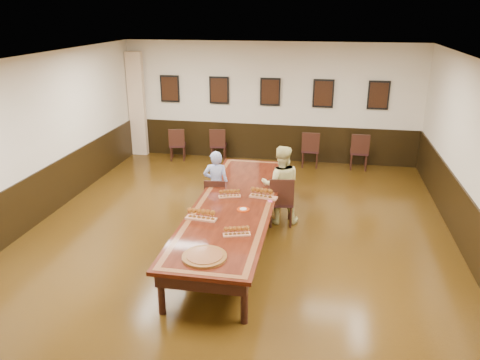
% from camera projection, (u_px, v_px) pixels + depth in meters
% --- Properties ---
extents(floor, '(8.00, 10.00, 0.02)m').
position_uv_depth(floor, '(235.00, 241.00, 8.58)').
color(floor, black).
rests_on(floor, ground).
extents(ceiling, '(8.00, 10.00, 0.02)m').
position_uv_depth(ceiling, '(234.00, 61.00, 7.46)').
color(ceiling, white).
rests_on(ceiling, floor).
extents(wall_back, '(8.00, 0.02, 3.20)m').
position_uv_depth(wall_back, '(270.00, 103.00, 12.64)').
color(wall_back, beige).
rests_on(wall_back, floor).
extents(wall_front, '(8.00, 0.02, 3.20)m').
position_uv_depth(wall_front, '(103.00, 360.00, 3.40)').
color(wall_front, beige).
rests_on(wall_front, floor).
extents(wall_left, '(0.02, 10.00, 3.20)m').
position_uv_depth(wall_left, '(24.00, 145.00, 8.71)').
color(wall_left, beige).
rests_on(wall_left, floor).
extents(chair_man, '(0.46, 0.49, 0.87)m').
position_uv_depth(chair_man, '(216.00, 198.00, 9.33)').
color(chair_man, black).
rests_on(chair_man, floor).
extents(chair_woman, '(0.54, 0.58, 1.00)m').
position_uv_depth(chair_woman, '(281.00, 200.00, 9.08)').
color(chair_woman, black).
rests_on(chair_woman, floor).
extents(spare_chair_a, '(0.52, 0.55, 0.91)m').
position_uv_depth(spare_chair_a, '(178.00, 144.00, 13.01)').
color(spare_chair_a, black).
rests_on(spare_chair_a, floor).
extents(spare_chair_b, '(0.48, 0.52, 0.92)m').
position_uv_depth(spare_chair_b, '(218.00, 144.00, 12.96)').
color(spare_chair_b, black).
rests_on(spare_chair_b, floor).
extents(spare_chair_c, '(0.45, 0.50, 0.97)m').
position_uv_depth(spare_chair_c, '(310.00, 149.00, 12.44)').
color(spare_chair_c, black).
rests_on(spare_chair_c, floor).
extents(spare_chair_d, '(0.47, 0.51, 0.98)m').
position_uv_depth(spare_chair_d, '(359.00, 151.00, 12.24)').
color(spare_chair_d, black).
rests_on(spare_chair_d, floor).
extents(person_man, '(0.54, 0.39, 1.39)m').
position_uv_depth(person_man, '(216.00, 184.00, 9.33)').
color(person_man, '#4D66C2').
rests_on(person_man, floor).
extents(person_woman, '(0.86, 0.72, 1.56)m').
position_uv_depth(person_woman, '(281.00, 185.00, 9.08)').
color(person_woman, '#E8DE91').
rests_on(person_woman, floor).
extents(pink_phone, '(0.11, 0.14, 0.01)m').
position_uv_depth(pink_phone, '(270.00, 201.00, 8.39)').
color(pink_phone, '#E64CA6').
rests_on(pink_phone, conference_table).
extents(curtain, '(0.45, 0.18, 2.90)m').
position_uv_depth(curtain, '(137.00, 104.00, 13.16)').
color(curtain, '#D3B291').
rests_on(curtain, floor).
extents(wainscoting, '(8.00, 10.00, 1.00)m').
position_uv_depth(wainscoting, '(235.00, 216.00, 8.40)').
color(wainscoting, black).
rests_on(wainscoting, floor).
extents(conference_table, '(1.40, 5.00, 0.76)m').
position_uv_depth(conference_table, '(235.00, 210.00, 8.36)').
color(conference_table, black).
rests_on(conference_table, floor).
extents(posters, '(6.14, 0.04, 0.74)m').
position_uv_depth(posters, '(270.00, 92.00, 12.47)').
color(posters, black).
rests_on(posters, wall_back).
extents(flight_a, '(0.42, 0.25, 0.15)m').
position_uv_depth(flight_a, '(230.00, 194.00, 8.54)').
color(flight_a, '#A96847').
rests_on(flight_a, conference_table).
extents(flight_b, '(0.53, 0.24, 0.19)m').
position_uv_depth(flight_b, '(263.00, 193.00, 8.50)').
color(flight_b, '#A96847').
rests_on(flight_b, conference_table).
extents(flight_c, '(0.53, 0.21, 0.19)m').
position_uv_depth(flight_c, '(201.00, 215.00, 7.62)').
color(flight_c, '#A96847').
rests_on(flight_c, conference_table).
extents(flight_d, '(0.44, 0.25, 0.16)m').
position_uv_depth(flight_d, '(237.00, 231.00, 7.09)').
color(flight_d, '#A96847').
rests_on(flight_d, conference_table).
extents(red_plate_grp, '(0.22, 0.22, 0.03)m').
position_uv_depth(red_plate_grp, '(243.00, 210.00, 8.01)').
color(red_plate_grp, '#A82E0B').
rests_on(red_plate_grp, conference_table).
extents(carved_platter, '(0.77, 0.77, 0.05)m').
position_uv_depth(carved_platter, '(204.00, 257.00, 6.47)').
color(carved_platter, '#593111').
rests_on(carved_platter, conference_table).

